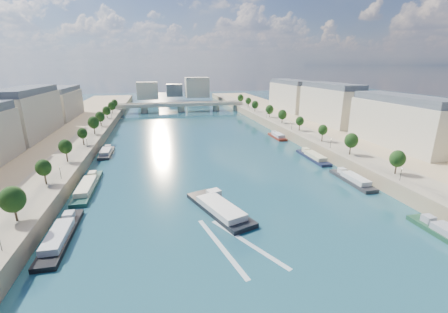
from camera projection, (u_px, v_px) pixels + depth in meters
name	position (u px, v px, depth m)	size (l,w,h in m)	color
ground	(207.00, 157.00, 136.49)	(700.00, 700.00, 0.00)	#0C2D38
quay_left	(31.00, 162.00, 120.79)	(44.00, 520.00, 5.00)	#9E8460
quay_right	(348.00, 143.00, 150.72)	(44.00, 520.00, 5.00)	#9E8460
pave_left	(71.00, 154.00, 123.16)	(14.00, 520.00, 0.10)	gray
pave_right	(322.00, 140.00, 146.86)	(14.00, 520.00, 0.10)	gray
trees_left	(75.00, 140.00, 123.86)	(4.80, 268.80, 8.26)	#382B1E
trees_right	(309.00, 125.00, 154.20)	(4.80, 268.80, 8.26)	#382B1E
lamps_left	(76.00, 154.00, 113.96)	(0.36, 200.36, 4.28)	black
lamps_right	(309.00, 132.00, 149.80)	(0.36, 200.36, 4.28)	black
buildings_left	(2.00, 124.00, 125.22)	(16.00, 226.00, 23.20)	beige
buildings_right	(359.00, 111.00, 160.56)	(16.00, 226.00, 23.20)	beige
skyline	(178.00, 89.00, 337.82)	(79.00, 42.00, 22.00)	beige
bridge	(181.00, 106.00, 268.17)	(112.00, 12.00, 8.15)	#C1B79E
tour_barge	(219.00, 209.00, 85.04)	(16.20, 27.63, 3.70)	black
wake	(234.00, 244.00, 69.80)	(16.28, 25.62, 0.04)	silver
moored_barges_left	(68.00, 222.00, 78.05)	(5.00, 160.26, 3.60)	#1A233B
moored_barges_right	(359.00, 184.00, 103.35)	(5.00, 157.90, 3.60)	black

